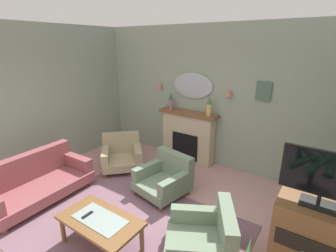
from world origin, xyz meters
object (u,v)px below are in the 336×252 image
object	(u,v)px
floral_couch	(35,181)
armchair_beside_couch	(205,237)
framed_picture	(264,91)
mantel_vase_left	(171,101)
wall_mirror	(192,86)
armchair_near_fireplace	(122,154)
armchair_in_corner	(165,177)
tv_cabinet	(310,238)
fireplace	(188,137)
wall_sconce_left	(160,85)
coffee_table	(100,223)
tv_flatscreen	(324,178)
mantel_vase_right	(209,106)
tv_remote	(88,215)
wall_sconce_right	(229,93)

from	to	relation	value
floral_couch	armchair_beside_couch	bearing A→B (deg)	9.27
framed_picture	mantel_vase_left	bearing A→B (deg)	-174.73
wall_mirror	armchair_beside_couch	size ratio (longest dim) A/B	0.87
armchair_near_fireplace	armchair_beside_couch	bearing A→B (deg)	-24.64
wall_mirror	armchair_in_corner	size ratio (longest dim) A/B	1.01
mantel_vase_left	tv_cabinet	world-z (taller)	mantel_vase_left
floral_couch	armchair_near_fireplace	bearing A→B (deg)	76.26
framed_picture	armchair_in_corner	bearing A→B (deg)	-126.65
fireplace	framed_picture	bearing A→B (deg)	5.77
armchair_beside_couch	wall_mirror	bearing A→B (deg)	123.18
wall_sconce_left	coffee_table	xyz separation A→B (m)	(1.25, -3.02, -1.28)
tv_flatscreen	floral_couch	bearing A→B (deg)	-166.10
mantel_vase_right	floral_couch	xyz separation A→B (m)	(-1.91, -2.77, -1.03)
wall_sconce_left	tv_flatscreen	world-z (taller)	wall_sconce_left
wall_mirror	tv_remote	distance (m)	3.37
wall_mirror	coffee_table	xyz separation A→B (m)	(0.40, -3.07, -1.33)
wall_sconce_left	armchair_beside_couch	xyz separation A→B (m)	(2.45, -2.40, -1.35)
wall_sconce_left	tv_cabinet	bearing A→B (deg)	-27.86
armchair_beside_couch	armchair_near_fireplace	bearing A→B (deg)	155.36
wall_sconce_right	tv_remote	bearing A→B (deg)	-101.64
floral_couch	armchair_in_corner	distance (m)	2.26
mantel_vase_right	floral_couch	distance (m)	3.52
coffee_table	tv_cabinet	size ratio (longest dim) A/B	1.22
mantel_vase_right	tv_flatscreen	bearing A→B (deg)	-39.05
framed_picture	floral_couch	bearing A→B (deg)	-134.57
fireplace	wall_sconce_left	size ratio (longest dim) A/B	9.71
wall_mirror	wall_sconce_right	world-z (taller)	wall_mirror
tv_remote	wall_mirror	bearing A→B (deg)	94.00
wall_sconce_right	tv_cabinet	xyz separation A→B (m)	(1.82, -1.86, -1.21)
fireplace	tv_remote	distance (m)	2.99
framed_picture	armchair_in_corner	xyz separation A→B (m)	(-1.15, -1.54, -1.44)
floral_couch	armchair_beside_couch	distance (m)	3.05
tv_flatscreen	tv_remote	bearing A→B (deg)	-154.26
tv_flatscreen	wall_sconce_left	bearing A→B (deg)	151.88
wall_sconce_right	tv_cabinet	distance (m)	2.87
floral_couch	armchair_near_fireplace	distance (m)	1.74
tv_remote	floral_couch	world-z (taller)	floral_couch
wall_sconce_right	tv_remote	distance (m)	3.36
armchair_beside_couch	armchair_near_fireplace	size ratio (longest dim) A/B	0.97
mantel_vase_right	framed_picture	bearing A→B (deg)	10.20
mantel_vase_right	wall_mirror	distance (m)	0.64
armchair_beside_couch	tv_flatscreen	world-z (taller)	tv_flatscreen
armchair_in_corner	armchair_near_fireplace	bearing A→B (deg)	168.61
mantel_vase_right	tv_flatscreen	xyz separation A→B (m)	(2.17, -1.76, -0.11)
mantel_vase_right	armchair_near_fireplace	xyz separation A→B (m)	(-1.50, -1.09, -1.05)
coffee_table	mantel_vase_right	bearing A→B (deg)	88.08
floral_couch	armchair_in_corner	bearing A→B (deg)	38.70
framed_picture	wall_sconce_left	bearing A→B (deg)	-178.54
mantel_vase_left	floral_couch	world-z (taller)	mantel_vase_left
armchair_in_corner	tv_flatscreen	world-z (taller)	tv_flatscreen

